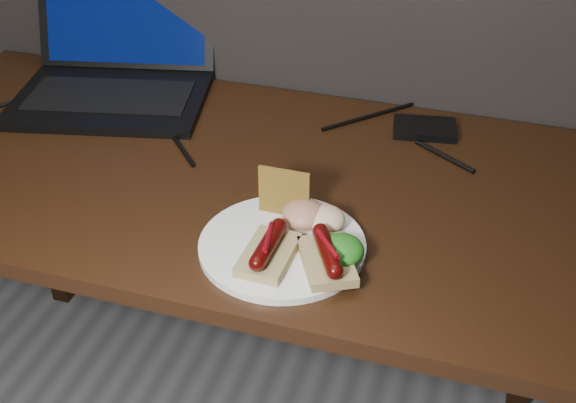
{
  "coord_description": "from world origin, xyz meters",
  "views": [
    {
      "loc": [
        0.46,
        0.35,
        1.45
      ],
      "look_at": [
        0.19,
        1.22,
        0.82
      ],
      "focal_mm": 45.0,
      "sensor_mm": 36.0,
      "label": 1
    }
  ],
  "objects": [
    {
      "name": "crispbread",
      "position": [
        0.17,
        1.27,
        0.8
      ],
      "size": [
        0.09,
        0.01,
        0.08
      ],
      "primitive_type": "cube",
      "color": "olive",
      "rests_on": "plate"
    },
    {
      "name": "laptop",
      "position": [
        -0.32,
        1.61,
        0.8
      ],
      "size": [
        0.47,
        0.45,
        0.25
      ],
      "color": "black",
      "rests_on": "desk"
    },
    {
      "name": "coleslaw_mound",
      "position": [
        0.24,
        1.25,
        0.78
      ],
      "size": [
        0.06,
        0.06,
        0.04
      ],
      "primitive_type": "ellipsoid",
      "color": "white",
      "rests_on": "plate"
    },
    {
      "name": "salsa_mound",
      "position": [
        0.21,
        1.25,
        0.78
      ],
      "size": [
        0.07,
        0.07,
        0.04
      ],
      "primitive_type": "ellipsoid",
      "color": "maroon",
      "rests_on": "plate"
    },
    {
      "name": "bread_sausage_right",
      "position": [
        0.27,
        1.16,
        0.78
      ],
      "size": [
        0.12,
        0.13,
        0.04
      ],
      "color": "tan",
      "rests_on": "plate"
    },
    {
      "name": "bread_sausage_center",
      "position": [
        0.18,
        1.15,
        0.78
      ],
      "size": [
        0.07,
        0.12,
        0.04
      ],
      "color": "tan",
      "rests_on": "plate"
    },
    {
      "name": "salad_greens",
      "position": [
        0.29,
        1.18,
        0.78
      ],
      "size": [
        0.07,
        0.07,
        0.04
      ],
      "primitive_type": "ellipsoid",
      "color": "#1B4F0F",
      "rests_on": "plate"
    },
    {
      "name": "desk_cables",
      "position": [
        -0.02,
        1.53,
        0.75
      ],
      "size": [
        1.03,
        0.37,
        0.01
      ],
      "color": "black",
      "rests_on": "desk"
    },
    {
      "name": "desk",
      "position": [
        0.0,
        1.38,
        0.66
      ],
      "size": [
        1.4,
        0.7,
        0.75
      ],
      "color": "black",
      "rests_on": "ground"
    },
    {
      "name": "hard_drive",
      "position": [
        0.34,
        1.63,
        0.76
      ],
      "size": [
        0.13,
        0.1,
        0.02
      ],
      "primitive_type": "cube",
      "rotation": [
        0.0,
        0.0,
        0.16
      ],
      "color": "black",
      "rests_on": "desk"
    },
    {
      "name": "plate",
      "position": [
        0.19,
        1.19,
        0.76
      ],
      "size": [
        0.33,
        0.33,
        0.01
      ],
      "primitive_type": "cylinder",
      "rotation": [
        0.0,
        0.0,
        -0.32
      ],
      "color": "white",
      "rests_on": "desk"
    }
  ]
}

